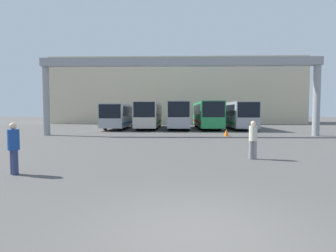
% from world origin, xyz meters
% --- Properties ---
extents(ground_plane, '(200.00, 200.00, 0.00)m').
position_xyz_m(ground_plane, '(0.00, 0.00, 0.00)').
color(ground_plane, '#514F4C').
extents(building_backdrop, '(44.14, 12.00, 11.46)m').
position_xyz_m(building_backdrop, '(0.00, 46.10, 5.73)').
color(building_backdrop, beige).
rests_on(building_backdrop, ground).
extents(overhead_gantry, '(24.37, 0.80, 6.79)m').
position_xyz_m(overhead_gantry, '(0.00, 18.67, 5.62)').
color(overhead_gantry, gray).
rests_on(overhead_gantry, ground).
extents(bus_slot_0, '(2.53, 10.46, 2.98)m').
position_xyz_m(bus_slot_0, '(-7.18, 27.88, 1.72)').
color(bus_slot_0, '#999EA5').
rests_on(bus_slot_0, ground).
extents(bus_slot_1, '(2.48, 12.28, 3.23)m').
position_xyz_m(bus_slot_1, '(-3.59, 28.79, 1.86)').
color(bus_slot_1, beige).
rests_on(bus_slot_1, ground).
extents(bus_slot_2, '(2.47, 10.04, 3.26)m').
position_xyz_m(bus_slot_2, '(0.00, 27.67, 1.88)').
color(bus_slot_2, '#999EA5').
rests_on(bus_slot_2, ground).
extents(bus_slot_3, '(2.56, 11.89, 3.26)m').
position_xyz_m(bus_slot_3, '(3.59, 28.59, 1.88)').
color(bus_slot_3, '#268C4C').
rests_on(bus_slot_3, ground).
extents(bus_slot_4, '(2.52, 11.42, 3.19)m').
position_xyz_m(bus_slot_4, '(7.18, 28.35, 1.84)').
color(bus_slot_4, '#999EA5').
rests_on(bus_slot_4, ground).
extents(pedestrian_near_left, '(0.36, 0.36, 1.75)m').
position_xyz_m(pedestrian_near_left, '(-5.80, 4.15, 0.93)').
color(pedestrian_near_left, navy).
rests_on(pedestrian_near_left, ground).
extents(pedestrian_mid_left, '(0.36, 0.36, 1.71)m').
position_xyz_m(pedestrian_mid_left, '(3.08, 7.26, 0.91)').
color(pedestrian_mid_left, gray).
rests_on(pedestrian_mid_left, ground).
extents(traffic_cone, '(0.43, 0.43, 0.62)m').
position_xyz_m(traffic_cone, '(4.06, 18.27, 0.31)').
color(traffic_cone, orange).
rests_on(traffic_cone, ground).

